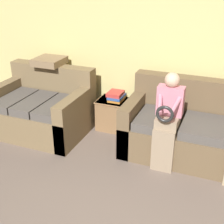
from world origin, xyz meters
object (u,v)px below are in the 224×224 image
(book_stack, at_px, (116,96))
(couch_main, at_px, (204,133))
(couch_side, at_px, (42,110))
(side_shelf, at_px, (116,114))
(throw_pillow, at_px, (49,61))
(child_left_seated, at_px, (168,118))

(book_stack, bearing_deg, couch_main, -12.87)
(couch_side, distance_m, side_shelf, 1.09)
(couch_main, height_order, book_stack, couch_main)
(throw_pillow, bearing_deg, couch_side, -84.82)
(couch_side, xyz_separation_m, side_shelf, (0.99, 0.43, -0.08))
(couch_side, relative_size, throw_pillow, 3.27)
(couch_main, height_order, throw_pillow, throw_pillow)
(couch_main, height_order, side_shelf, couch_main)
(couch_side, height_order, child_left_seated, child_left_seated)
(couch_main, height_order, couch_side, couch_main)
(child_left_seated, height_order, book_stack, child_left_seated)
(side_shelf, xyz_separation_m, throw_pillow, (-1.03, -0.08, 0.72))
(child_left_seated, relative_size, book_stack, 4.12)
(couch_main, relative_size, couch_side, 1.48)
(side_shelf, relative_size, throw_pillow, 1.30)
(couch_main, relative_size, child_left_seated, 1.73)
(book_stack, bearing_deg, couch_side, -155.78)
(throw_pillow, bearing_deg, couch_main, -5.05)
(couch_side, xyz_separation_m, child_left_seated, (1.89, -0.22, 0.32))
(couch_main, bearing_deg, book_stack, 167.13)
(couch_main, bearing_deg, child_left_seated, -137.90)
(side_shelf, bearing_deg, book_stack, 102.75)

